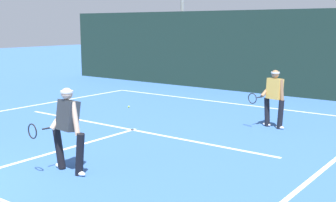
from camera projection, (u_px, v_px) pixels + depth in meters
court_line_baseline_far at (227, 103)px, 15.93m from camera, size 10.36×0.10×0.01m
court_line_service at (132, 130)px, 11.84m from camera, size 8.45×0.10×0.01m
court_line_centre at (38, 157)px, 9.43m from camera, size 0.10×6.40×0.01m
player_near at (68, 126)px, 8.33m from camera, size 0.96×0.86×1.65m
player_far at (274, 96)px, 11.98m from camera, size 0.92×0.89×1.60m
tennis_ball at (129, 107)px, 15.00m from camera, size 0.07×0.07×0.07m
back_fence_windscreen at (262, 52)px, 17.84m from camera, size 21.48×0.12×3.40m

